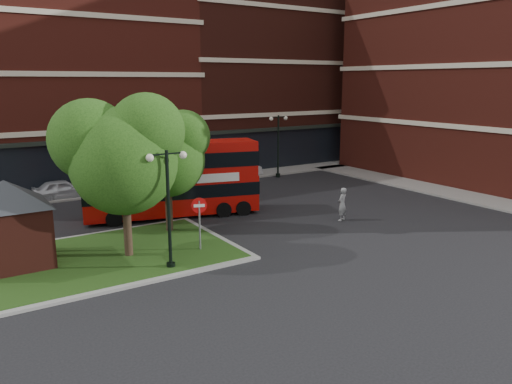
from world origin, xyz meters
TOP-DOWN VIEW (x-y plane):
  - ground at (0.00, 0.00)m, footprint 120.00×120.00m
  - pavement_far at (0.00, 16.50)m, footprint 44.00×3.00m
  - pavement_side at (16.50, 2.00)m, footprint 3.00×28.00m
  - terrace_far_left at (-8.00, 24.00)m, footprint 26.00×12.00m
  - terrace_far_right at (14.00, 24.00)m, footprint 18.00×12.00m
  - terrace_side at (24.00, 4.00)m, footprint 12.00×24.00m
  - traffic_island at (-8.00, 3.00)m, footprint 12.60×7.60m
  - kiosk at (-11.00, 4.00)m, footprint 6.51×6.51m
  - tree_island_west at (-6.60, 2.58)m, footprint 5.40×4.71m
  - tree_island_east at (-3.58, 5.06)m, footprint 4.46×3.90m
  - lamp_island at (-5.50, 0.20)m, footprint 1.72×0.36m
  - lamp_far_left at (2.00, 14.50)m, footprint 1.72×0.36m
  - lamp_far_right at (10.00, 14.50)m, footprint 1.72×0.36m
  - bus at (-2.03, 7.99)m, footprint 10.06×4.61m
  - woman at (5.58, 2.00)m, footprint 0.80×0.66m
  - car_silver at (-6.44, 16.00)m, footprint 3.84×1.63m
  - car_white at (7.02, 16.00)m, footprint 4.37×1.93m
  - no_entry_sign at (-3.50, 1.50)m, footprint 0.68×0.30m

SIDE VIEW (x-z plane):
  - ground at x=0.00m, z-range 0.00..0.00m
  - pavement_far at x=0.00m, z-range 0.00..0.12m
  - pavement_side at x=16.50m, z-range 0.00..0.12m
  - traffic_island at x=-8.00m, z-range -0.01..0.14m
  - car_silver at x=-6.44m, z-range 0.00..1.30m
  - car_white at x=7.02m, z-range 0.00..1.40m
  - woman at x=5.58m, z-range 0.00..1.87m
  - no_entry_sign at x=-3.50m, z-range 0.54..3.10m
  - kiosk at x=-11.00m, z-range 0.52..4.12m
  - bus at x=-2.03m, z-range 0.59..4.33m
  - lamp_island at x=-5.50m, z-range 0.33..5.33m
  - lamp_far_left at x=2.00m, z-range 0.33..5.33m
  - lamp_far_right at x=10.00m, z-range 0.33..5.33m
  - tree_island_east at x=-3.58m, z-range 1.10..7.39m
  - tree_island_west at x=-6.60m, z-range 1.19..8.40m
  - terrace_far_left at x=-8.00m, z-range 0.00..14.00m
  - terrace_side at x=24.00m, z-range 0.00..15.00m
  - terrace_far_right at x=14.00m, z-range 0.00..16.00m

